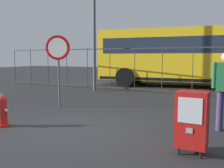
{
  "coord_description": "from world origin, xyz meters",
  "views": [
    {
      "loc": [
        3.21,
        -4.35,
        1.56
      ],
      "look_at": [
        0.3,
        1.2,
        0.9
      ],
      "focal_mm": 40.91,
      "sensor_mm": 36.0,
      "label": 1
    }
  ],
  "objects": [
    {
      "name": "fence_barrier",
      "position": [
        -0.0,
        6.45,
        1.02
      ],
      "size": [
        18.03,
        0.04,
        2.0
      ],
      "color": "#2D2D33",
      "rests_on": "ground_plane"
    },
    {
      "name": "stop_sign",
      "position": [
        -1.96,
        1.9,
        1.6
      ],
      "size": [
        0.71,
        0.31,
        2.23
      ],
      "color": "#4C4F54",
      "rests_on": "ground_plane"
    },
    {
      "name": "newspaper_box_primary",
      "position": [
        2.49,
        -0.2,
        0.57
      ],
      "size": [
        0.48,
        0.42,
        1.02
      ],
      "color": "black",
      "rests_on": "ground_plane"
    },
    {
      "name": "bus_near",
      "position": [
        1.13,
        9.45,
        1.71
      ],
      "size": [
        10.72,
        3.71,
        3.0
      ],
      "rotation": [
        0.0,
        0.0,
        0.11
      ],
      "color": "gold",
      "rests_on": "ground_plane"
    },
    {
      "name": "fire_hydrant",
      "position": [
        -1.6,
        -0.49,
        0.35
      ],
      "size": [
        0.33,
        0.32,
        0.75
      ],
      "color": "red",
      "rests_on": "ground_plane"
    },
    {
      "name": "bus_far",
      "position": [
        0.86,
        13.65,
        1.71
      ],
      "size": [
        10.51,
        2.82,
        3.0
      ],
      "rotation": [
        0.0,
        0.0,
        -0.0
      ],
      "color": "gold",
      "rests_on": "ground_plane"
    },
    {
      "name": "ground_plane",
      "position": [
        0.0,
        0.0,
        0.0
      ],
      "size": [
        60.0,
        60.0,
        0.0
      ],
      "primitive_type": "plane",
      "color": "#262628"
    }
  ]
}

